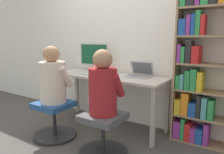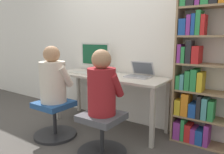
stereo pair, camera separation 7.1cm
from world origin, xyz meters
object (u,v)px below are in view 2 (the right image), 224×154
(keyboard, at_px, (84,73))
(office_chair_right, at_px, (102,134))
(desktop_monitor, at_px, (95,56))
(person_at_monitor, at_px, (53,78))
(office_chair_left, at_px, (55,119))
(laptop, at_px, (139,74))
(person_at_laptop, at_px, (102,86))
(bookshelf, at_px, (203,67))

(keyboard, xyz_separation_m, office_chair_right, (0.77, -0.57, -0.53))
(desktop_monitor, xyz_separation_m, person_at_monitor, (-0.01, -0.84, -0.22))
(keyboard, relative_size, person_at_monitor, 0.63)
(office_chair_left, bearing_deg, keyboard, 87.36)
(keyboard, bearing_deg, office_chair_left, -92.64)
(laptop, xyz_separation_m, person_at_laptop, (-0.01, -0.82, -0.02))
(laptop, relative_size, person_at_laptop, 0.48)
(person_at_monitor, height_order, person_at_laptop, person_at_monitor)
(person_at_laptop, xyz_separation_m, bookshelf, (0.82, 0.87, 0.18))
(keyboard, distance_m, bookshelf, 1.63)
(bookshelf, bearing_deg, desktop_monitor, -179.42)
(laptop, bearing_deg, keyboard, -161.77)
(keyboard, height_order, person_at_laptop, person_at_laptop)
(desktop_monitor, bearing_deg, office_chair_right, -47.40)
(person_at_monitor, bearing_deg, person_at_laptop, -0.72)
(person_at_monitor, bearing_deg, desktop_monitor, 89.24)
(desktop_monitor, xyz_separation_m, laptop, (0.80, -0.03, -0.20))
(desktop_monitor, bearing_deg, bookshelf, 0.58)
(laptop, height_order, office_chair_left, laptop)
(laptop, xyz_separation_m, office_chair_left, (-0.81, -0.82, -0.57))
(office_chair_left, bearing_deg, desktop_monitor, 89.24)
(office_chair_left, xyz_separation_m, person_at_laptop, (0.80, -0.00, 0.54))
(person_at_monitor, distance_m, person_at_laptop, 0.80)
(laptop, relative_size, person_at_monitor, 0.46)
(keyboard, xyz_separation_m, person_at_monitor, (-0.03, -0.55, 0.01))
(person_at_monitor, xyz_separation_m, bookshelf, (1.62, 0.86, 0.17))
(laptop, xyz_separation_m, keyboard, (-0.79, -0.26, -0.03))
(desktop_monitor, distance_m, office_chair_left, 1.14)
(keyboard, xyz_separation_m, person_at_laptop, (0.77, -0.56, 0.01))
(desktop_monitor, xyz_separation_m, bookshelf, (1.61, 0.02, -0.04))
(keyboard, distance_m, person_at_laptop, 0.96)
(desktop_monitor, xyz_separation_m, office_chair_right, (0.78, -0.85, -0.76))
(desktop_monitor, distance_m, person_at_laptop, 1.18)
(office_chair_left, height_order, person_at_laptop, person_at_laptop)
(desktop_monitor, distance_m, keyboard, 0.37)
(office_chair_right, bearing_deg, office_chair_left, 179.30)
(laptop, height_order, bookshelf, bookshelf)
(person_at_laptop, bearing_deg, bookshelf, 46.36)
(laptop, xyz_separation_m, bookshelf, (0.81, 0.04, 0.15))
(desktop_monitor, relative_size, office_chair_right, 0.97)
(office_chair_left, xyz_separation_m, person_at_monitor, (0.00, 0.01, 0.55))
(person_at_laptop, height_order, bookshelf, bookshelf)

